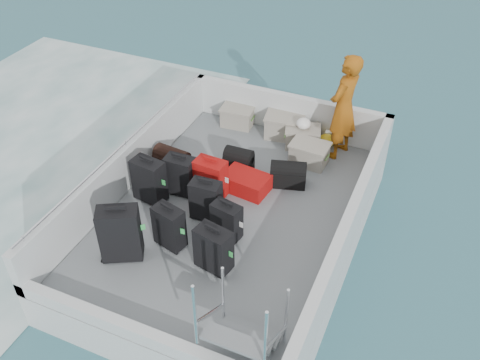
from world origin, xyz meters
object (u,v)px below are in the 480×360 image
object	(u,v)px
crate_3	(309,154)
crate_2	(302,138)
crate_0	(238,117)
suitcase_7	(227,221)
suitcase_1	(149,181)
suitcase_5	(211,179)
suitcase_3	(169,228)
crate_1	(284,127)
suitcase_4	(206,201)
passenger	(344,107)
suitcase_8	(246,183)
suitcase_6	(214,250)
suitcase_0	(120,234)
suitcase_2	(180,176)

from	to	relation	value
crate_3	crate_2	bearing A→B (deg)	121.25
crate_0	suitcase_7	bearing A→B (deg)	-69.08
crate_3	crate_0	bearing A→B (deg)	158.87
suitcase_1	suitcase_5	world-z (taller)	suitcase_1
suitcase_7	crate_2	bearing A→B (deg)	95.45
suitcase_3	crate_1	bearing A→B (deg)	95.64
suitcase_4	suitcase_7	size ratio (longest dim) A/B	1.12
suitcase_7	passenger	bearing A→B (deg)	82.32
suitcase_3	crate_3	bearing A→B (deg)	80.53
crate_0	suitcase_8	bearing A→B (deg)	-62.09
crate_0	suitcase_6	bearing A→B (deg)	-71.18
suitcase_4	crate_0	bearing A→B (deg)	100.40
crate_3	passenger	size ratio (longest dim) A/B	0.32
crate_3	passenger	bearing A→B (deg)	51.75
suitcase_5	crate_1	xyz separation A→B (m)	(0.45, 1.99, -0.13)
suitcase_0	passenger	xyz separation A→B (m)	(1.97, 3.46, 0.49)
crate_2	suitcase_8	bearing A→B (deg)	-105.47
suitcase_6	crate_2	world-z (taller)	suitcase_6
suitcase_3	crate_2	bearing A→B (deg)	88.12
crate_2	crate_3	xyz separation A→B (m)	(0.26, -0.43, 0.01)
suitcase_5	suitcase_4	bearing A→B (deg)	-68.29
suitcase_7	suitcase_0	bearing A→B (deg)	-129.98
suitcase_3	suitcase_8	world-z (taller)	suitcase_3
suitcase_5	suitcase_8	distance (m)	0.58
suitcase_0	suitcase_3	size ratio (longest dim) A/B	1.27
suitcase_6	crate_2	xyz separation A→B (m)	(0.16, 3.12, -0.15)
suitcase_6	crate_2	bearing A→B (deg)	98.32
suitcase_3	crate_3	xyz separation A→B (m)	(1.14, 2.56, -0.15)
suitcase_7	crate_1	bearing A→B (deg)	103.96
suitcase_4	suitcase_8	bearing A→B (deg)	68.22
suitcase_4	crate_0	xyz separation A→B (m)	(-0.60, 2.46, -0.15)
suitcase_4	crate_0	size ratio (longest dim) A/B	1.17
suitcase_0	suitcase_5	bearing A→B (deg)	43.85
suitcase_2	crate_2	world-z (taller)	suitcase_2
suitcase_0	suitcase_2	bearing A→B (deg)	59.27
suitcase_1	suitcase_2	distance (m)	0.48
suitcase_1	crate_1	size ratio (longest dim) A/B	1.11
suitcase_6	crate_3	size ratio (longest dim) A/B	1.11
suitcase_8	crate_3	world-z (taller)	crate_3
suitcase_2	suitcase_4	world-z (taller)	suitcase_2
suitcase_7	crate_1	xyz separation A→B (m)	(-0.14, 2.71, -0.09)
crate_0	suitcase_0	bearing A→B (deg)	-91.10
suitcase_0	suitcase_7	xyz separation A→B (m)	(1.10, 0.89, -0.12)
suitcase_2	suitcase_7	world-z (taller)	suitcase_2
crate_1	passenger	world-z (taller)	passenger
suitcase_4	crate_2	distance (m)	2.40
suitcase_0	crate_3	size ratio (longest dim) A/B	1.41
suitcase_1	suitcase_4	distance (m)	0.95
suitcase_1	suitcase_4	xyz separation A→B (m)	(0.95, -0.02, -0.04)
crate_0	crate_3	xyz separation A→B (m)	(1.54, -0.60, 0.01)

